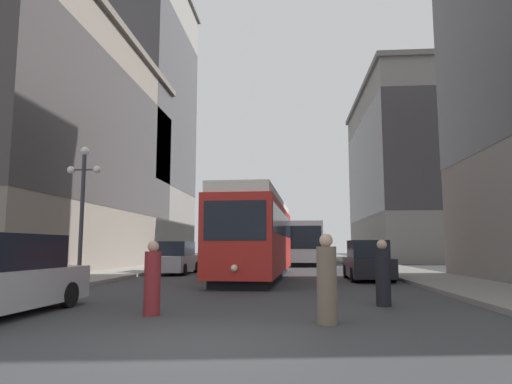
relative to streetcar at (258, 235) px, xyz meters
name	(u,v)px	position (x,y,z in m)	size (l,w,h in m)	color
ground_plane	(195,345)	(0.13, -14.93, -2.10)	(200.00, 200.00, 0.00)	#38383A
sidewalk_left	(201,260)	(-7.89, 25.07, -2.03)	(3.40, 120.00, 0.15)	gray
sidewalk_right	(355,261)	(8.15, 25.07, -2.03)	(3.40, 120.00, 0.15)	gray
streetcar	(258,235)	(0.00, 0.00, 0.00)	(3.22, 13.43, 3.89)	black
transit_bus	(305,242)	(2.81, 16.85, -0.15)	(2.77, 11.31, 3.45)	black
parked_car_left_near	(216,255)	(-4.89, 16.84, -1.26)	(1.96, 4.33, 1.82)	black
parked_car_right_far	(368,262)	(5.15, -0.91, -1.26)	(1.91, 4.35, 1.82)	black
parked_car_left_far	(176,259)	(-4.89, 3.14, -1.26)	(1.93, 4.60, 1.82)	black
pedestrian_crossing_near	(152,280)	(-1.50, -11.99, -1.32)	(0.37, 0.37, 1.67)	maroon
pedestrian_crossing_far	(327,282)	(2.35, -12.84, -1.26)	(0.40, 0.40, 1.80)	#6B5B4C
pedestrian_on_sidewalk	(383,275)	(4.02, -10.03, -1.30)	(0.38, 0.38, 1.72)	black
lamp_post_left_near	(83,192)	(-6.79, -4.61, 1.64)	(1.41, 0.36, 5.46)	#333338
building_left_corner	(49,145)	(-14.76, 6.62, 6.28)	(10.96, 24.34, 16.34)	slate
building_left_midblock	(113,114)	(-16.66, 21.85, 13.10)	(14.76, 16.12, 29.49)	gray
building_right_midblock	(420,172)	(16.26, 29.00, 7.75)	(13.44, 23.46, 19.17)	gray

